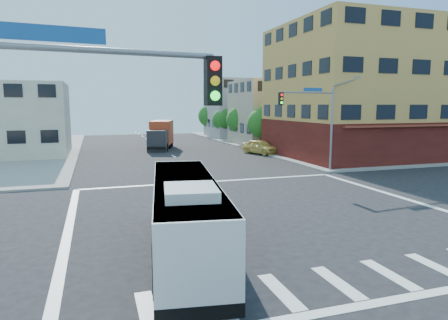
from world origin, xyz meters
name	(u,v)px	position (x,y,z in m)	size (l,w,h in m)	color
ground	(265,215)	(0.00, 0.00, 0.00)	(120.00, 120.00, 0.00)	black
sidewalk_ne	(377,140)	(35.00, 35.00, 0.07)	(50.00, 50.00, 0.15)	gray
corner_building_ne	(366,102)	(19.99, 18.48, 5.89)	(18.10, 15.44, 14.00)	#CE954A
building_east_near	(278,113)	(16.98, 33.98, 4.51)	(12.06, 10.06, 9.00)	tan
building_east_far	(244,108)	(16.98, 47.98, 5.01)	(12.06, 10.06, 10.00)	#9B9A96
building_west	(8,120)	(-17.02, 29.98, 4.01)	(12.06, 10.06, 8.00)	beige
signal_mast_ne	(315,113)	(9.08, 10.62, 4.98)	(7.91, 1.13, 8.07)	gray
signal_mast_sw	(41,141)	(-9.08, -10.64, 4.98)	(7.91, 1.01, 8.07)	gray
street_tree_a	(262,121)	(11.90, 27.92, 3.59)	(3.60, 3.60, 5.53)	#362513
street_tree_b	(240,118)	(11.90, 35.92, 3.75)	(3.80, 3.80, 5.79)	#362513
street_tree_c	(223,118)	(11.90, 43.92, 3.46)	(3.40, 3.40, 5.29)	#362513
street_tree_d	(210,115)	(11.90, 51.92, 3.88)	(4.00, 4.00, 6.03)	#362513
transit_bus	(186,215)	(-5.07, -4.14, 1.54)	(3.86, 10.87, 3.15)	black
box_truck	(161,135)	(-0.13, 32.68, 1.75)	(4.55, 8.32, 3.60)	#232227
parked_car	(260,147)	(9.97, 23.92, 0.84)	(1.97, 4.91, 1.67)	#E0C256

